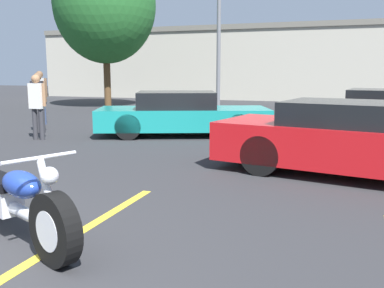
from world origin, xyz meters
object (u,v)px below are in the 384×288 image
Objects in this scene: motorcycle at (11,201)px; spectator_midground at (39,98)px; show_car_hood_open at (366,140)px; spectator_by_show_car at (40,93)px; tree_background at (105,4)px; parked_car_left_row at (182,114)px; light_pole at (221,7)px; spectator_near_motorcycle at (37,102)px.

spectator_midground is at bearing 150.82° from motorcycle.
spectator_by_show_car is (-9.59, 4.05, 0.41)m from show_car_hood_open.
spectator_midground is at bearing -52.76° from spectator_by_show_car.
tree_background is 10.56m from parked_car_left_row.
show_car_hood_open is at bearing -22.90° from spectator_by_show_car.
light_pole is at bearing 73.74° from spectator_midground.
spectator_by_show_car is (-2.02, 2.66, 0.06)m from spectator_near_motorcycle.
parked_car_left_row is 4.04m from spectator_midground.
light_pole reaches higher than show_car_hood_open.
spectator_by_show_car is at bearing 168.20° from show_car_hood_open.
tree_background is at bearing -168.96° from light_pole.
spectator_by_show_car reaches higher than spectator_midground.
light_pole is 13.47m from show_car_hood_open.
spectator_by_show_car is at bearing 150.89° from motorcycle.
show_car_hood_open is at bearing -63.68° from light_pole.
tree_background is 4.58× the size of spectator_near_motorcycle.
tree_background is 9.28m from spectator_midground.
spectator_by_show_car is at bearing 127.26° from spectator_near_motorcycle.
tree_background is 4.34× the size of spectator_by_show_car.
show_car_hood_open reaches higher than spectator_by_show_car.
light_pole reaches higher than tree_background.
parked_car_left_row is 2.91× the size of spectator_midground.
show_car_hood_open is 5.56m from parked_car_left_row.
spectator_near_motorcycle is (-7.57, 1.39, 0.35)m from show_car_hood_open.
light_pole is at bearing 77.32° from parked_car_left_row.
spectator_near_motorcycle is (-3.12, -1.94, 0.40)m from parked_car_left_row.
motorcycle is at bearing -53.23° from spectator_near_motorcycle.
light_pole reaches higher than spectator_by_show_car.
parked_car_left_row is at bearing 121.23° from motorcycle.
show_car_hood_open is (10.95, -10.54, -4.12)m from tree_background.
light_pole is 10.92m from spectator_near_motorcycle.
parked_car_left_row is 2.82× the size of spectator_by_show_car.
light_pole is 9.21m from parked_car_left_row.
show_car_hood_open is 1.04× the size of parked_car_left_row.
parked_car_left_row is at bearing -81.26° from light_pole.
show_car_hood_open is 3.09× the size of spectator_near_motorcycle.
spectator_midground is (-0.80, 1.06, 0.02)m from spectator_near_motorcycle.
motorcycle is at bearing -62.97° from tree_background.
show_car_hood_open is at bearing 72.92° from motorcycle.
spectator_midground is at bearing -106.26° from light_pole.
light_pole is 1.70× the size of parked_car_left_row.
spectator_near_motorcycle is 0.98× the size of spectator_midground.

